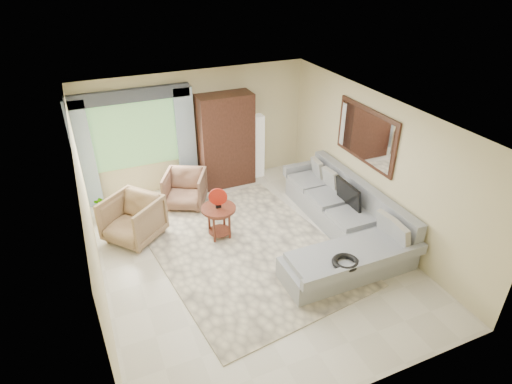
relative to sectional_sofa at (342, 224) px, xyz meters
name	(u,v)px	position (x,y,z in m)	size (l,w,h in m)	color
ground	(251,255)	(-1.78, 0.18, -0.28)	(6.00, 6.00, 0.00)	silver
area_rug	(247,250)	(-1.80, 0.32, -0.27)	(3.00, 4.00, 0.02)	beige
sectional_sofa	(342,224)	(0.00, 0.00, 0.00)	(2.30, 3.46, 0.90)	gray
tv_screen	(348,194)	(0.27, 0.29, 0.44)	(0.06, 0.74, 0.48)	black
garden_hose	(346,262)	(-0.78, -1.22, 0.26)	(0.43, 0.43, 0.09)	black
coffee_table	(219,222)	(-2.11, 0.93, 0.05)	(0.64, 0.64, 0.64)	#441A12
red_disc	(218,197)	(-2.11, 0.93, 0.59)	(0.34, 0.34, 0.03)	#AF1F11
armchair_left	(133,219)	(-3.58, 1.51, 0.14)	(0.91, 0.93, 0.85)	#967D52
armchair_right	(185,189)	(-2.38, 2.31, 0.09)	(0.80, 0.83, 0.75)	#815D46
potted_plant	(104,206)	(-4.02, 2.49, -0.03)	(0.46, 0.39, 0.51)	#999999
armoire	(226,141)	(-1.23, 2.90, 0.77)	(1.20, 0.55, 2.10)	black
floor_lamp	(258,146)	(-0.43, 2.96, 0.47)	(0.24, 0.24, 1.50)	silver
window	(135,135)	(-3.13, 3.15, 1.12)	(1.80, 0.04, 1.40)	#669E59
curtain_left	(84,156)	(-4.18, 3.06, 0.87)	(0.40, 0.08, 2.30)	#9EB7CC
curtain_right	(186,140)	(-2.08, 3.06, 0.87)	(0.40, 0.08, 2.30)	#9EB7CC
valance	(129,96)	(-3.13, 3.08, 1.97)	(2.40, 0.12, 0.26)	#1E232D
wall_mirror	(366,136)	(0.68, 0.53, 1.47)	(0.05, 1.70, 1.05)	black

